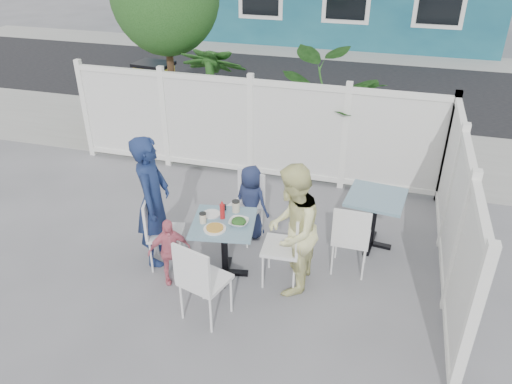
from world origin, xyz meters
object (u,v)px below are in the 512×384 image
(chair_right, at_px, (289,241))
(boy, at_px, (251,202))
(woman, at_px, (292,230))
(spare_table, at_px, (375,207))
(chair_near, at_px, (200,277))
(chair_left, at_px, (159,227))
(main_table, at_px, (224,234))
(toddler, at_px, (169,251))
(chair_back, at_px, (247,200))
(man, at_px, (153,201))
(utility_cabinet, at_px, (157,96))

(chair_right, height_order, boy, boy)
(woman, bearing_deg, spare_table, 143.35)
(chair_near, bearing_deg, boy, 104.76)
(boy, bearing_deg, chair_left, 68.17)
(main_table, distance_m, spare_table, 1.93)
(main_table, bearing_deg, spare_table, 33.57)
(chair_left, relative_size, chair_near, 0.93)
(spare_table, relative_size, chair_left, 0.83)
(chair_near, height_order, toddler, chair_near)
(spare_table, relative_size, chair_back, 0.84)
(chair_right, height_order, chair_near, chair_near)
(woman, relative_size, boy, 1.53)
(chair_right, bearing_deg, chair_left, 90.39)
(main_table, relative_size, man, 0.49)
(chair_left, height_order, chair_right, chair_right)
(chair_right, height_order, man, man)
(main_table, xyz_separation_m, chair_near, (0.01, -0.79, -0.00))
(utility_cabinet, distance_m, spare_table, 5.35)
(toddler, bearing_deg, woman, -22.79)
(chair_right, bearing_deg, toddler, 102.34)
(chair_back, xyz_separation_m, boy, (0.05, 0.03, -0.03))
(chair_back, height_order, boy, boy)
(chair_left, height_order, boy, boy)
(chair_back, bearing_deg, boy, -136.20)
(woman, distance_m, toddler, 1.42)
(main_table, xyz_separation_m, toddler, (-0.56, -0.29, -0.15))
(chair_back, height_order, man, man)
(main_table, relative_size, woman, 0.52)
(utility_cabinet, height_order, man, man)
(woman, bearing_deg, chair_right, -152.92)
(utility_cabinet, height_order, chair_back, utility_cabinet)
(chair_left, distance_m, man, 0.32)
(spare_table, bearing_deg, toddler, -148.07)
(chair_left, distance_m, chair_back, 1.20)
(utility_cabinet, height_order, woman, woman)
(main_table, distance_m, woman, 0.81)
(chair_near, xyz_separation_m, toddler, (-0.58, 0.51, -0.15))
(spare_table, bearing_deg, chair_near, -130.68)
(woman, height_order, boy, woman)
(chair_left, bearing_deg, boy, 121.28)
(toddler, bearing_deg, man, 98.21)
(utility_cabinet, relative_size, toddler, 1.44)
(utility_cabinet, height_order, chair_near, utility_cabinet)
(chair_right, distance_m, man, 1.66)
(man, bearing_deg, chair_left, -148.01)
(man, xyz_separation_m, toddler, (0.33, -0.36, -0.40))
(chair_left, xyz_separation_m, toddler, (0.24, -0.27, -0.11))
(man, bearing_deg, toddler, -149.03)
(chair_near, xyz_separation_m, man, (-0.91, 0.87, 0.25))
(main_table, distance_m, man, 0.93)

